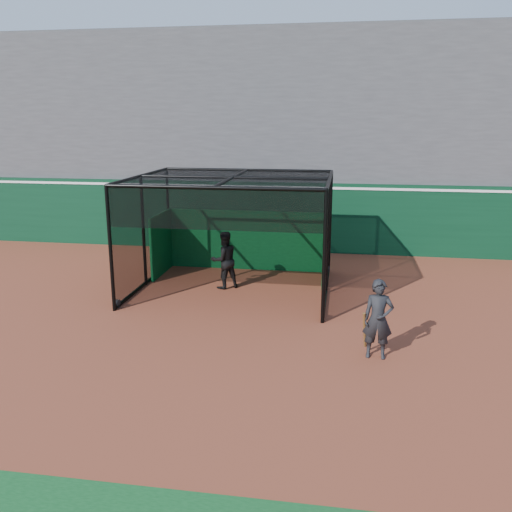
# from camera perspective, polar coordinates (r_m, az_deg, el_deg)

# --- Properties ---
(ground) EXTENTS (120.00, 120.00, 0.00)m
(ground) POSITION_cam_1_polar(r_m,az_deg,el_deg) (12.24, -6.53, -8.46)
(ground) COLOR brown
(ground) RESTS_ON ground
(outfield_wall) EXTENTS (50.00, 0.50, 2.50)m
(outfield_wall) POSITION_cam_1_polar(r_m,az_deg,el_deg) (19.90, -0.04, 4.36)
(outfield_wall) COLOR #09321C
(outfield_wall) RESTS_ON ground
(grandstand) EXTENTS (50.00, 7.85, 8.95)m
(grandstand) POSITION_cam_1_polar(r_m,az_deg,el_deg) (23.33, 1.49, 13.68)
(grandstand) COLOR #4C4C4F
(grandstand) RESTS_ON ground
(batting_cage) EXTENTS (5.32, 4.61, 3.16)m
(batting_cage) POSITION_cam_1_polar(r_m,az_deg,el_deg) (15.09, -2.42, 2.27)
(batting_cage) COLOR black
(batting_cage) RESTS_ON ground
(batter) EXTENTS (1.01, 0.97, 1.65)m
(batter) POSITION_cam_1_polar(r_m,az_deg,el_deg) (15.36, -3.37, -0.42)
(batter) COLOR black
(batter) RESTS_ON ground
(on_deck_player) EXTENTS (0.62, 0.42, 1.63)m
(on_deck_player) POSITION_cam_1_polar(r_m,az_deg,el_deg) (11.16, 12.72, -6.52)
(on_deck_player) COLOR black
(on_deck_player) RESTS_ON ground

